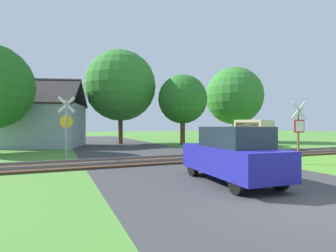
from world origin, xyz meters
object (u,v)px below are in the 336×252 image
tree_right (183,99)px  parked_car (232,155)px  house (44,123)px  tree_far (234,96)px  stop_sign_near (299,128)px  mail_truck (255,133)px  tree_center (120,86)px  crossing_sign_far (66,123)px

tree_right → parked_car: bearing=-110.9°
house → tree_far: size_ratio=0.92×
stop_sign_near → mail_truck: bearing=-113.3°
stop_sign_near → parked_car: size_ratio=0.73×
tree_center → parked_car: size_ratio=2.27×
crossing_sign_far → tree_center: (5.32, 11.03, 3.82)m
stop_sign_near → tree_right: 14.18m
stop_sign_near → tree_far: tree_far is taller
tree_center → mail_truck: (8.05, -9.97, -4.55)m
house → parked_car: bearing=-54.0°
stop_sign_near → mail_truck: 7.58m
tree_far → house: bearing=178.0°
stop_sign_near → mail_truck: (3.37, 6.78, -0.45)m
tree_center → mail_truck: bearing=-51.1°
tree_far → parked_car: bearing=-127.3°
crossing_sign_far → mail_truck: (13.38, 1.06, -0.72)m
crossing_sign_far → tree_center: 12.83m
tree_right → tree_far: size_ratio=0.81×
tree_center → parked_car: bearing=-92.0°
stop_sign_near → tree_far: bearing=-114.3°
crossing_sign_far → stop_sign_near: bearing=-18.6°
house → stop_sign_near: bearing=-37.2°
house → parked_car: house is taller
parked_car → tree_far: bearing=56.2°
tree_right → tree_far: (7.21, 1.49, 0.80)m
tree_center → mail_truck: 13.60m
mail_truck → house: bearing=25.4°
stop_sign_near → mail_truck: stop_sign_near is taller
stop_sign_near → tree_center: 17.86m
house → tree_far: tree_far is taller
crossing_sign_far → tree_far: size_ratio=0.40×
crossing_sign_far → parked_car: size_ratio=0.82×
house → tree_right: (12.30, -2.16, 2.38)m
house → tree_far: 19.78m
mail_truck → parked_car: size_ratio=1.25×
tree_right → tree_far: 7.41m
stop_sign_near → tree_center: size_ratio=0.32×
tree_far → tree_right: bearing=-168.3°
crossing_sign_far → house: size_ratio=0.44×
stop_sign_near → crossing_sign_far: size_ratio=0.88×
house → tree_far: (19.52, -0.67, 3.18)m
crossing_sign_far → tree_far: (17.98, 9.68, 3.23)m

